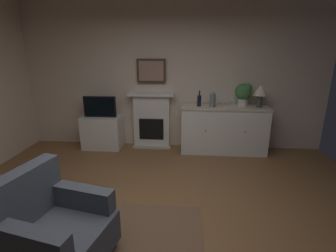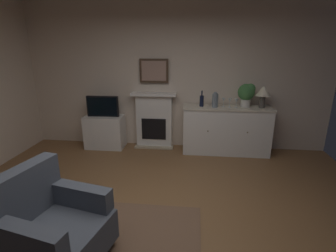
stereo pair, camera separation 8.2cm
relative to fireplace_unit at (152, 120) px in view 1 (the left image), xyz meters
name	(u,v)px [view 1 (the left image)]	position (x,y,z in m)	size (l,w,h in m)	color
ground_plane	(156,232)	(0.39, -2.47, -0.60)	(5.87, 5.26, 0.10)	brown
wall_rear	(172,74)	(0.39, 0.13, 0.89)	(5.87, 0.06, 2.88)	beige
area_rug	(78,250)	(-0.34, -2.87, -0.54)	(2.50, 1.61, 0.02)	brown
fireplace_unit	(152,120)	(0.00, 0.00, 0.00)	(0.87, 0.30, 1.10)	white
framed_picture	(151,71)	(0.00, 0.05, 0.96)	(0.55, 0.04, 0.45)	#473323
sideboard_cabinet	(223,130)	(1.39, -0.18, -0.10)	(1.62, 0.49, 0.89)	white
table_lamp	(260,92)	(2.00, -0.18, 0.62)	(0.26, 0.26, 0.40)	#4C4742
wine_bottle	(199,100)	(0.92, -0.18, 0.45)	(0.08, 0.08, 0.29)	black
wine_glass_left	(221,100)	(1.31, -0.18, 0.47)	(0.07, 0.07, 0.16)	silver
wine_glass_center	(227,100)	(1.42, -0.19, 0.47)	(0.07, 0.07, 0.16)	silver
wine_glass_right	(234,101)	(1.53, -0.22, 0.47)	(0.07, 0.07, 0.16)	silver
vase_decorative	(213,99)	(1.16, -0.23, 0.48)	(0.11, 0.11, 0.28)	slate
tv_cabinet	(102,132)	(-0.97, -0.16, -0.22)	(0.75, 0.42, 0.65)	white
tv_set	(100,107)	(-0.98, -0.19, 0.30)	(0.62, 0.07, 0.40)	black
potted_plant_small	(244,93)	(1.72, -0.13, 0.60)	(0.30, 0.30, 0.43)	beige
armchair	(53,229)	(-0.46, -3.02, -0.17)	(0.96, 0.92, 0.92)	#474C56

